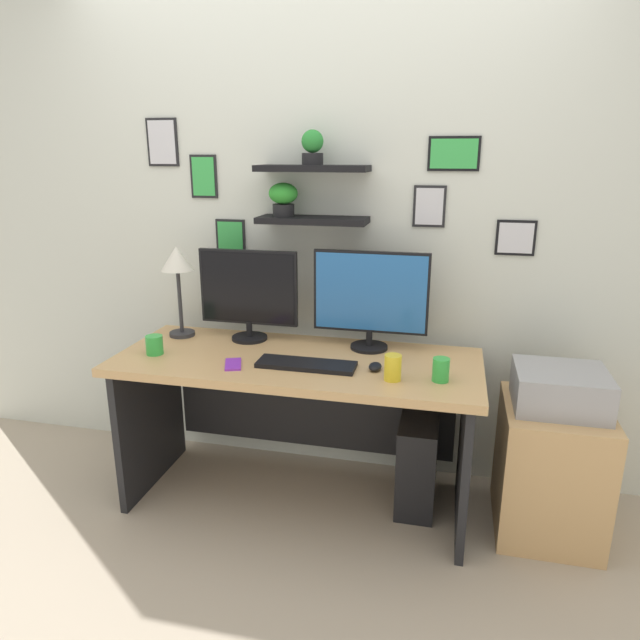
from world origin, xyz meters
TOP-DOWN VIEW (x-y plane):
  - ground_plane at (0.00, 0.00)m, footprint 8.00×8.00m
  - back_wall_assembly at (-0.00, 0.44)m, footprint 4.40×0.24m
  - desk at (0.00, 0.06)m, footprint 1.68×0.68m
  - monitor_left at (-0.31, 0.22)m, footprint 0.50×0.18m
  - monitor_right at (0.31, 0.22)m, footprint 0.55×0.18m
  - keyboard at (0.07, -0.10)m, footprint 0.44×0.14m
  - computer_mouse at (0.37, -0.06)m, footprint 0.06×0.09m
  - desk_lamp at (-0.67, 0.19)m, footprint 0.16×0.16m
  - cell_phone at (-0.25, -0.16)m, footprint 0.11×0.16m
  - coffee_mug at (-0.67, -0.10)m, footprint 0.08×0.08m
  - pen_cup at (0.66, -0.13)m, footprint 0.07×0.07m
  - water_cup at (0.46, -0.16)m, footprint 0.07×0.07m
  - drawer_cabinet at (1.16, 0.05)m, footprint 0.44×0.50m
  - printer at (1.16, 0.05)m, footprint 0.38×0.34m
  - computer_tower_right at (0.57, 0.12)m, footprint 0.18×0.40m

SIDE VIEW (x-z plane):
  - ground_plane at x=0.00m, z-range 0.00..0.00m
  - computer_tower_right at x=0.57m, z-range 0.00..0.45m
  - drawer_cabinet at x=1.16m, z-range 0.00..0.60m
  - desk at x=0.00m, z-range 0.17..0.92m
  - printer at x=1.16m, z-range 0.60..0.77m
  - cell_phone at x=-0.25m, z-range 0.75..0.76m
  - keyboard at x=0.07m, z-range 0.75..0.77m
  - computer_mouse at x=0.37m, z-range 0.75..0.78m
  - coffee_mug at x=-0.67m, z-range 0.75..0.84m
  - pen_cup at x=0.66m, z-range 0.75..0.85m
  - water_cup at x=0.46m, z-range 0.75..0.86m
  - monitor_left at x=-0.31m, z-range 0.77..1.22m
  - monitor_right at x=0.31m, z-range 0.77..1.24m
  - desk_lamp at x=-0.67m, z-range 0.88..1.34m
  - back_wall_assembly at x=0.00m, z-range 0.00..2.70m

